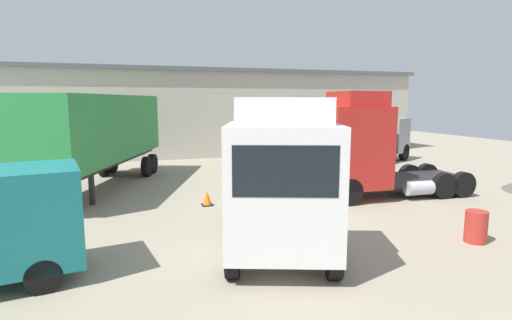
{
  "coord_description": "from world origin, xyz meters",
  "views": [
    {
      "loc": [
        -5.22,
        -12.42,
        3.85
      ],
      "look_at": [
        -0.57,
        1.97,
        1.6
      ],
      "focal_mm": 28.0,
      "sensor_mm": 36.0,
      "label": 1
    }
  ],
  "objects_px": {
    "tractor_unit_white": "(283,186)",
    "tractor_unit_red": "(361,148)",
    "oil_drum": "(476,227)",
    "traffic_cone": "(207,199)",
    "container_trailer_green": "(98,130)",
    "flatbed_truck_grey": "(379,141)"
  },
  "relations": [
    {
      "from": "flatbed_truck_grey",
      "to": "traffic_cone",
      "type": "distance_m",
      "value": 14.54
    },
    {
      "from": "container_trailer_green",
      "to": "oil_drum",
      "type": "distance_m",
      "value": 14.63
    },
    {
      "from": "tractor_unit_red",
      "to": "oil_drum",
      "type": "bearing_deg",
      "value": 94.56
    },
    {
      "from": "container_trailer_green",
      "to": "oil_drum",
      "type": "bearing_deg",
      "value": 64.57
    },
    {
      "from": "traffic_cone",
      "to": "container_trailer_green",
      "type": "bearing_deg",
      "value": 132.9
    },
    {
      "from": "flatbed_truck_grey",
      "to": "tractor_unit_white",
      "type": "bearing_deg",
      "value": -162.91
    },
    {
      "from": "tractor_unit_red",
      "to": "container_trailer_green",
      "type": "xyz_separation_m",
      "value": [
        -10.0,
        4.78,
        0.61
      ]
    },
    {
      "from": "oil_drum",
      "to": "tractor_unit_white",
      "type": "bearing_deg",
      "value": 174.69
    },
    {
      "from": "tractor_unit_white",
      "to": "flatbed_truck_grey",
      "type": "xyz_separation_m",
      "value": [
        11.73,
        12.97,
        -0.52
      ]
    },
    {
      "from": "tractor_unit_red",
      "to": "tractor_unit_white",
      "type": "xyz_separation_m",
      "value": [
        -5.34,
        -5.01,
        -0.15
      ]
    },
    {
      "from": "oil_drum",
      "to": "traffic_cone",
      "type": "bearing_deg",
      "value": 135.68
    },
    {
      "from": "flatbed_truck_grey",
      "to": "container_trailer_green",
      "type": "bearing_deg",
      "value": 160.19
    },
    {
      "from": "tractor_unit_white",
      "to": "traffic_cone",
      "type": "bearing_deg",
      "value": -152.8
    },
    {
      "from": "tractor_unit_red",
      "to": "tractor_unit_white",
      "type": "relative_size",
      "value": 0.97
    },
    {
      "from": "container_trailer_green",
      "to": "tractor_unit_white",
      "type": "xyz_separation_m",
      "value": [
        4.66,
        -9.79,
        -0.75
      ]
    },
    {
      "from": "tractor_unit_white",
      "to": "tractor_unit_red",
      "type": "bearing_deg",
      "value": 152.6
    },
    {
      "from": "flatbed_truck_grey",
      "to": "oil_drum",
      "type": "distance_m",
      "value": 14.88
    },
    {
      "from": "tractor_unit_red",
      "to": "traffic_cone",
      "type": "xyz_separation_m",
      "value": [
        -6.1,
        0.59,
        -1.73
      ]
    },
    {
      "from": "tractor_unit_red",
      "to": "traffic_cone",
      "type": "bearing_deg",
      "value": -2.62
    },
    {
      "from": "tractor_unit_white",
      "to": "oil_drum",
      "type": "relative_size",
      "value": 7.4
    },
    {
      "from": "tractor_unit_red",
      "to": "tractor_unit_white",
      "type": "height_order",
      "value": "tractor_unit_red"
    },
    {
      "from": "traffic_cone",
      "to": "tractor_unit_red",
      "type": "bearing_deg",
      "value": -5.56
    }
  ]
}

